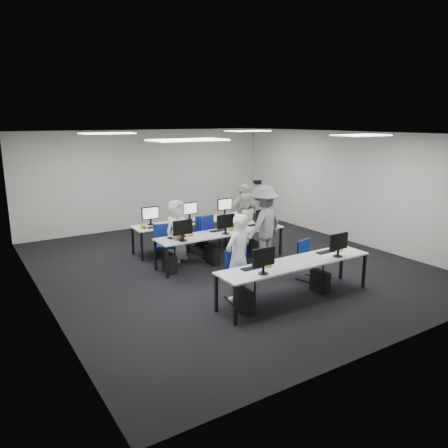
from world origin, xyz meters
TOP-DOWN VIEW (x-y plane):
  - room at (0.00, 0.00)m, footprint 9.00×9.02m
  - ceiling_panels at (0.00, 0.00)m, footprint 5.20×4.60m
  - desk_front at (0.00, -2.40)m, footprint 3.20×0.70m
  - desk_mid at (0.00, 0.20)m, footprint 3.20×0.70m
  - desk_back at (0.00, 1.60)m, footprint 3.20×0.70m
  - equipment_front at (-0.19, -2.42)m, footprint 2.51×0.41m
  - equipment_mid at (-0.19, 0.18)m, footprint 2.91×0.41m
  - equipment_back at (0.19, 1.62)m, footprint 2.91×0.41m
  - chair_0 at (-0.92, -1.89)m, footprint 0.55×0.58m
  - chair_1 at (0.95, -1.78)m, footprint 0.50×0.53m
  - chair_2 at (-1.24, 0.70)m, footprint 0.60×0.63m
  - chair_3 at (-0.01, 0.84)m, footprint 0.52×0.56m
  - chair_4 at (1.05, 0.87)m, footprint 0.43×0.47m
  - chair_5 at (-0.94, 1.11)m, footprint 0.48×0.52m
  - chair_6 at (-0.01, 1.15)m, footprint 0.60×0.63m
  - chair_7 at (0.96, 0.95)m, footprint 0.50×0.54m
  - handbag at (-1.15, 0.16)m, footprint 0.34×0.22m
  - student_0 at (-0.90, -1.82)m, footprint 0.68×0.54m
  - student_1 at (1.03, 0.77)m, footprint 0.72×0.57m
  - student_2 at (-0.84, 0.86)m, footprint 0.85×0.72m
  - student_3 at (1.21, 1.06)m, footprint 0.98×0.42m
  - photographer at (0.77, -0.40)m, footprint 1.34×1.01m
  - dslr_camera at (0.72, -0.23)m, footprint 0.19×0.21m

SIDE VIEW (x-z plane):
  - chair_1 at x=0.95m, z-range -0.15..0.68m
  - chair_4 at x=1.05m, z-range -0.16..0.71m
  - chair_7 at x=0.96m, z-range -0.17..0.76m
  - chair_0 at x=-0.92m, z-range -0.17..0.76m
  - chair_5 at x=-0.94m, z-range -0.17..0.76m
  - chair_2 at x=-1.24m, z-range -0.17..0.77m
  - chair_3 at x=-0.01m, z-range -0.18..0.79m
  - chair_6 at x=-0.01m, z-range -0.18..0.80m
  - equipment_mid at x=-0.19m, z-range -0.24..0.95m
  - equipment_back at x=0.19m, z-range -0.24..0.95m
  - equipment_front at x=-0.19m, z-range -0.24..0.95m
  - desk_front at x=0.00m, z-range 0.32..1.05m
  - desk_mid at x=0.00m, z-range 0.32..1.05m
  - desk_back at x=0.00m, z-range 0.32..1.05m
  - student_2 at x=-0.84m, z-range 0.00..1.48m
  - student_1 at x=1.03m, z-range 0.00..1.48m
  - student_0 at x=-0.90m, z-range 0.00..1.64m
  - student_3 at x=1.21m, z-range 0.00..1.67m
  - handbag at x=-1.15m, z-range 0.73..1.01m
  - photographer at x=0.77m, z-range 0.00..1.84m
  - room at x=0.00m, z-range 0.00..3.00m
  - dslr_camera at x=0.72m, z-range 1.86..1.96m
  - ceiling_panels at x=0.00m, z-range 2.98..2.99m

